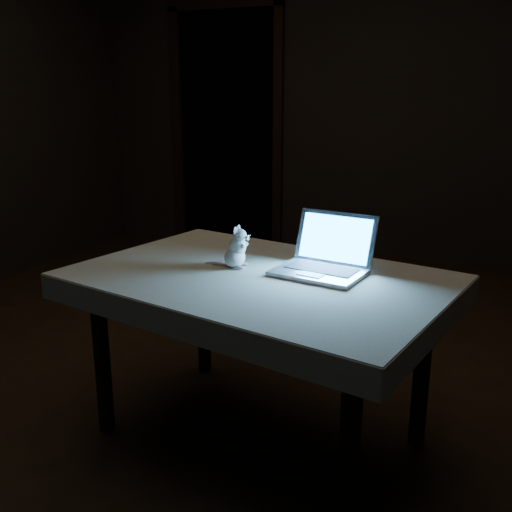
% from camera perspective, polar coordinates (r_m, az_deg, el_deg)
% --- Properties ---
extents(floor, '(5.00, 5.00, 0.00)m').
position_cam_1_polar(floor, '(2.87, -2.41, -11.92)').
color(floor, black).
rests_on(floor, ground).
extents(back_wall, '(4.50, 0.04, 2.60)m').
position_cam_1_polar(back_wall, '(4.94, 9.31, 15.13)').
color(back_wall, black).
rests_on(back_wall, ground).
extents(doorway, '(1.06, 0.36, 2.13)m').
position_cam_1_polar(doorway, '(5.28, -2.87, 12.78)').
color(doorway, black).
rests_on(doorway, back_wall).
extents(table, '(1.42, 1.09, 0.68)m').
position_cam_1_polar(table, '(2.26, 0.26, -10.26)').
color(table, black).
rests_on(table, floor).
extents(tablecloth, '(1.56, 1.26, 0.09)m').
position_cam_1_polar(tablecloth, '(2.22, -0.80, -2.40)').
color(tablecloth, beige).
rests_on(tablecloth, table).
extents(laptop, '(0.37, 0.34, 0.22)m').
position_cam_1_polar(laptop, '(2.11, 6.32, 0.96)').
color(laptop, '#A9A8AD').
rests_on(laptop, tablecloth).
extents(plush_mouse, '(0.16, 0.16, 0.16)m').
position_cam_1_polar(plush_mouse, '(2.20, -2.16, 0.93)').
color(plush_mouse, silver).
rests_on(plush_mouse, tablecloth).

